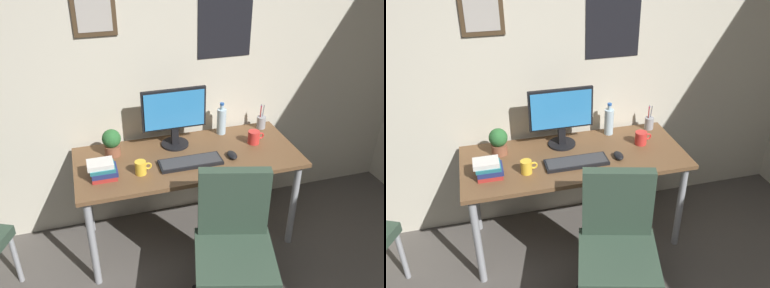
# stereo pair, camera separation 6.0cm
# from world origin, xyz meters

# --- Properties ---
(wall_back) EXTENTS (4.40, 0.10, 2.60)m
(wall_back) POSITION_xyz_m (-0.00, 2.15, 1.30)
(wall_back) COLOR beige
(wall_back) RESTS_ON ground_plane
(desk) EXTENTS (1.56, 0.67, 0.73)m
(desk) POSITION_xyz_m (0.16, 1.73, 0.65)
(desk) COLOR brown
(desk) RESTS_ON ground_plane
(office_chair) EXTENTS (0.58, 0.59, 0.95)m
(office_chair) POSITION_xyz_m (0.25, 1.05, 0.53)
(office_chair) COLOR #334738
(office_chair) RESTS_ON ground_plane
(monitor) EXTENTS (0.46, 0.20, 0.43)m
(monitor) POSITION_xyz_m (0.11, 1.91, 0.97)
(monitor) COLOR black
(monitor) RESTS_ON desk
(keyboard) EXTENTS (0.43, 0.15, 0.03)m
(keyboard) POSITION_xyz_m (0.15, 1.63, 0.75)
(keyboard) COLOR black
(keyboard) RESTS_ON desk
(computer_mouse) EXTENTS (0.06, 0.11, 0.04)m
(computer_mouse) POSITION_xyz_m (0.45, 1.63, 0.75)
(computer_mouse) COLOR black
(computer_mouse) RESTS_ON desk
(water_bottle) EXTENTS (0.07, 0.07, 0.25)m
(water_bottle) POSITION_xyz_m (0.50, 1.99, 0.84)
(water_bottle) COLOR silver
(water_bottle) RESTS_ON desk
(coffee_mug_near) EXTENTS (0.13, 0.09, 0.10)m
(coffee_mug_near) POSITION_xyz_m (0.68, 1.78, 0.78)
(coffee_mug_near) COLOR red
(coffee_mug_near) RESTS_ON desk
(coffee_mug_far) EXTENTS (0.11, 0.07, 0.09)m
(coffee_mug_far) POSITION_xyz_m (-0.19, 1.61, 0.78)
(coffee_mug_far) COLOR yellow
(coffee_mug_far) RESTS_ON desk
(potted_plant) EXTENTS (0.13, 0.13, 0.20)m
(potted_plant) POSITION_xyz_m (-0.34, 1.89, 0.84)
(potted_plant) COLOR brown
(potted_plant) RESTS_ON desk
(pen_cup) EXTENTS (0.07, 0.07, 0.20)m
(pen_cup) POSITION_xyz_m (0.83, 1.98, 0.79)
(pen_cup) COLOR #9EA0A5
(pen_cup) RESTS_ON desk
(book_stack_left) EXTENTS (0.18, 0.15, 0.12)m
(book_stack_left) POSITION_xyz_m (-0.43, 1.63, 0.79)
(book_stack_left) COLOR #B22D28
(book_stack_left) RESTS_ON desk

